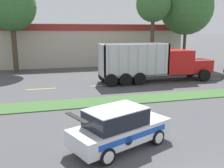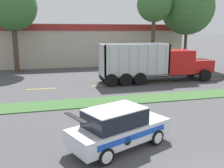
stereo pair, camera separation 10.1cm
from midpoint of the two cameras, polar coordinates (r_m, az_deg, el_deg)
name	(u,v)px [view 2 (the right image)]	position (r m, az deg, el deg)	size (l,w,h in m)	color
grass_verge	(121,100)	(17.28, 2.32, -3.73)	(120.00, 2.17, 0.06)	#3D6633
centre_line_3	(41,89)	(21.51, -15.74, -1.06)	(2.40, 0.14, 0.01)	yellow
centre_line_4	(105,85)	(22.04, -1.58, -0.29)	(2.40, 0.14, 0.01)	yellow
centre_line_5	(161,82)	(23.82, 11.18, 0.43)	(2.40, 0.14, 0.01)	yellow
centre_line_6	(211,79)	(26.59, 21.73, 1.00)	(2.40, 0.14, 0.01)	yellow
dump_truck_mid	(165,65)	(24.23, 12.03, 4.37)	(10.97, 2.73, 3.58)	black
rally_car	(118,127)	(10.38, 1.71, -9.84)	(4.65, 3.28, 1.74)	silver
store_building_backdrop	(52,44)	(38.45, -13.50, 8.90)	(35.98, 12.10, 5.55)	#BCB29E
tree_behind_left	(154,1)	(31.07, 9.75, 18.15)	(4.08, 4.08, 10.79)	#473828
tree_behind_centre	(188,3)	(34.19, 17.05, 17.35)	(6.62, 6.62, 12.44)	#473828
tree_behind_right	(12,2)	(30.77, -21.84, 17.10)	(5.37, 5.37, 11.36)	#473828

